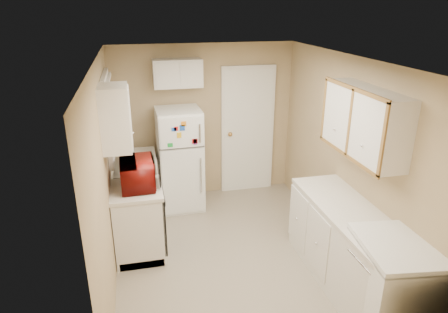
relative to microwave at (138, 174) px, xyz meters
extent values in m
plane|color=#ADA18A|center=(1.07, -0.41, -1.05)|extent=(3.80, 3.80, 0.00)
plane|color=white|center=(1.07, -0.41, 1.35)|extent=(3.80, 3.80, 0.00)
plane|color=tan|center=(-0.33, -0.41, 0.15)|extent=(3.80, 3.80, 0.00)
plane|color=tan|center=(2.47, -0.41, 0.15)|extent=(3.80, 3.80, 0.00)
plane|color=tan|center=(1.07, 1.49, 0.15)|extent=(2.80, 2.80, 0.00)
plane|color=tan|center=(1.07, -2.31, 0.15)|extent=(2.80, 2.80, 0.00)
cube|color=silver|center=(-0.03, 0.49, -0.60)|extent=(0.60, 1.80, 0.90)
cube|color=black|center=(0.26, -0.11, -0.56)|extent=(0.03, 0.58, 0.72)
cube|color=gray|center=(-0.03, 0.64, -0.19)|extent=(0.54, 0.74, 0.16)
imported|color=maroon|center=(0.00, 0.00, 0.00)|extent=(0.59, 0.34, 0.38)
imported|color=beige|center=(-0.08, 1.02, -0.05)|extent=(0.11, 0.11, 0.20)
cube|color=silver|center=(-0.29, 0.64, 0.55)|extent=(0.10, 0.98, 1.08)
cube|color=silver|center=(-0.18, -0.19, 0.75)|extent=(0.30, 0.45, 0.70)
cube|color=white|center=(0.62, 1.08, -0.28)|extent=(0.64, 0.63, 1.53)
cube|color=silver|center=(0.67, 1.34, 0.95)|extent=(0.70, 0.30, 0.40)
cube|color=white|center=(1.77, 1.45, -0.03)|extent=(0.86, 0.06, 2.08)
cube|color=silver|center=(2.17, -1.21, -0.60)|extent=(0.60, 2.00, 0.90)
cube|color=white|center=(2.22, -1.86, -0.57)|extent=(0.75, 0.88, 0.97)
cube|color=silver|center=(2.32, -0.91, 0.75)|extent=(0.30, 1.20, 0.70)
camera|label=1|loc=(0.03, -4.44, 1.89)|focal=32.00mm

